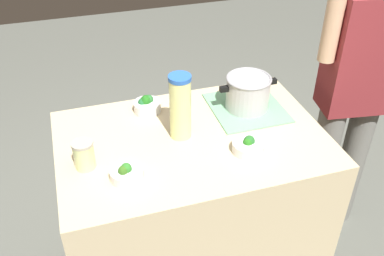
# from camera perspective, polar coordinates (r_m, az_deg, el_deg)

# --- Properties ---
(counter_slab) EXTENTS (1.15, 0.76, 0.91)m
(counter_slab) POSITION_cam_1_polar(r_m,az_deg,el_deg) (2.18, 0.00, -10.83)
(counter_slab) COLOR beige
(counter_slab) RESTS_ON ground_plane
(dish_cloth) EXTENTS (0.33, 0.35, 0.01)m
(dish_cloth) POSITION_cam_1_polar(r_m,az_deg,el_deg) (2.08, 7.13, 2.66)
(dish_cloth) COLOR #73B284
(dish_cloth) RESTS_ON counter_slab
(cooking_pot) EXTENTS (0.28, 0.21, 0.16)m
(cooking_pot) POSITION_cam_1_polar(r_m,az_deg,el_deg) (2.04, 7.30, 4.69)
(cooking_pot) COLOR #B7B7BC
(cooking_pot) RESTS_ON dish_cloth
(lemonade_pitcher) EXTENTS (0.09, 0.09, 0.29)m
(lemonade_pitcher) POSITION_cam_1_polar(r_m,az_deg,el_deg) (1.81, -1.54, 2.79)
(lemonade_pitcher) COLOR #E4EC92
(lemonade_pitcher) RESTS_ON counter_slab
(mason_jar) EXTENTS (0.08, 0.08, 0.12)m
(mason_jar) POSITION_cam_1_polar(r_m,az_deg,el_deg) (1.74, -13.92, -3.40)
(mason_jar) COLOR beige
(mason_jar) RESTS_ON counter_slab
(broccoli_bowl_front) EXTENTS (0.13, 0.13, 0.08)m
(broccoli_bowl_front) POSITION_cam_1_polar(r_m,az_deg,el_deg) (2.05, -5.91, 3.00)
(broccoli_bowl_front) COLOR silver
(broccoli_bowl_front) RESTS_ON counter_slab
(broccoli_bowl_center) EXTENTS (0.13, 0.13, 0.07)m
(broccoli_bowl_center) POSITION_cam_1_polar(r_m,az_deg,el_deg) (1.68, -8.55, -5.82)
(broccoli_bowl_center) COLOR silver
(broccoli_bowl_center) RESTS_ON counter_slab
(broccoli_bowl_back) EXTENTS (0.13, 0.13, 0.07)m
(broccoli_bowl_back) POSITION_cam_1_polar(r_m,az_deg,el_deg) (1.81, 7.32, -2.35)
(broccoli_bowl_back) COLOR silver
(broccoli_bowl_back) RESTS_ON counter_slab
(person_cook) EXTENTS (0.50, 0.25, 1.61)m
(person_cook) POSITION_cam_1_polar(r_m,az_deg,el_deg) (2.36, 20.42, 4.14)
(person_cook) COLOR slate
(person_cook) RESTS_ON ground_plane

